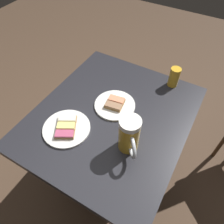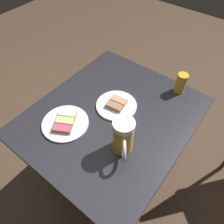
{
  "view_description": "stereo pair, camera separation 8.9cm",
  "coord_description": "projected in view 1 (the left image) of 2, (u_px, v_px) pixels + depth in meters",
  "views": [
    {
      "loc": [
        -0.32,
        0.56,
        1.55
      ],
      "look_at": [
        0.0,
        0.0,
        0.78
      ],
      "focal_mm": 34.2,
      "sensor_mm": 36.0,
      "label": 1
    },
    {
      "loc": [
        -0.4,
        0.51,
        1.55
      ],
      "look_at": [
        0.0,
        0.0,
        0.78
      ],
      "focal_mm": 34.2,
      "sensor_mm": 36.0,
      "label": 2
    }
  ],
  "objects": [
    {
      "name": "ground_plane",
      "position": [
        112.0,
        179.0,
        1.6
      ],
      "size": [
        6.0,
        6.0,
        0.0
      ],
      "primitive_type": "plane",
      "color": "#4C3828"
    },
    {
      "name": "cafe_table",
      "position": [
        112.0,
        134.0,
        1.14
      ],
      "size": [
        0.7,
        0.82,
        0.76
      ],
      "color": "black",
      "rests_on": "ground_plane"
    },
    {
      "name": "plate_near",
      "position": [
        66.0,
        128.0,
        0.96
      ],
      "size": [
        0.21,
        0.21,
        0.03
      ],
      "color": "white",
      "rests_on": "cafe_table"
    },
    {
      "name": "plate_far",
      "position": [
        115.0,
        105.0,
        1.05
      ],
      "size": [
        0.2,
        0.2,
        0.03
      ],
      "color": "white",
      "rests_on": "cafe_table"
    },
    {
      "name": "beer_mug",
      "position": [
        129.0,
        135.0,
        0.84
      ],
      "size": [
        0.11,
        0.13,
        0.17
      ],
      "color": "gold",
      "rests_on": "cafe_table"
    },
    {
      "name": "beer_glass_small",
      "position": [
        174.0,
        77.0,
        1.11
      ],
      "size": [
        0.05,
        0.05,
        0.11
      ],
      "primitive_type": "cylinder",
      "color": "gold",
      "rests_on": "cafe_table"
    }
  ]
}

